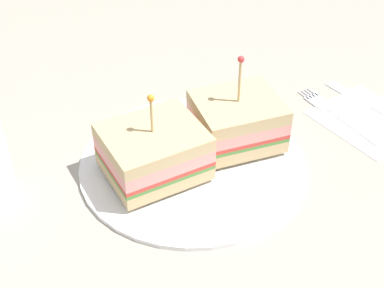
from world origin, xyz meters
TOP-DOWN VIEW (x-y plane):
  - ground_plane at (0.00, 0.00)cm, footprint 98.52×98.52cm
  - plate at (0.00, 0.00)cm, footprint 24.46×24.46cm
  - sandwich_half_front at (-2.51, 5.39)cm, footprint 9.51×10.43cm
  - sandwich_half_back at (1.31, -4.19)cm, footprint 11.35×12.20cm
  - napkin at (-5.00, 22.20)cm, footprint 15.00×14.51cm
  - fork at (-7.68, 18.33)cm, footprint 12.89×6.15cm
  - knife at (-9.05, 22.90)cm, footprint 10.95×6.67cm

SIDE VIEW (x-z plane):
  - ground_plane at x=0.00cm, z-range -2.00..0.00cm
  - napkin at x=-5.00cm, z-range 0.00..0.15cm
  - fork at x=-7.68cm, z-range 0.00..0.35cm
  - knife at x=-9.05cm, z-range 0.00..0.35cm
  - plate at x=0.00cm, z-range 0.00..0.99cm
  - sandwich_half_back at x=1.31cm, z-range -1.19..8.33cm
  - sandwich_half_front at x=-2.51cm, z-range -1.75..8.99cm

